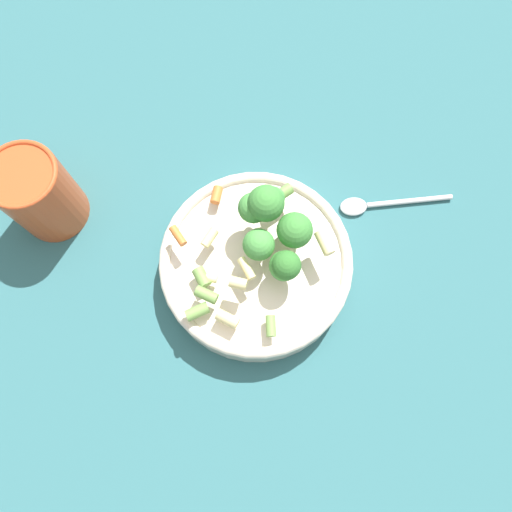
# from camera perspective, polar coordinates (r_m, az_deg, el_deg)

# --- Properties ---
(ground_plane) EXTENTS (3.00, 3.00, 0.00)m
(ground_plane) POSITION_cam_1_polar(r_m,az_deg,el_deg) (0.64, -0.00, -1.61)
(ground_plane) COLOR #2D6066
(bowl) EXTENTS (0.24, 0.24, 0.05)m
(bowl) POSITION_cam_1_polar(r_m,az_deg,el_deg) (0.62, -0.00, -0.95)
(bowl) COLOR beige
(bowl) RESTS_ON ground_plane
(pasta_salad) EXTENTS (0.18, 0.20, 0.08)m
(pasta_salad) POSITION_cam_1_polar(r_m,az_deg,el_deg) (0.57, 1.79, 2.48)
(pasta_salad) COLOR #8CB766
(pasta_salad) RESTS_ON bowl
(cup) EXTENTS (0.09, 0.09, 0.12)m
(cup) POSITION_cam_1_polar(r_m,az_deg,el_deg) (0.67, -23.55, 6.55)
(cup) COLOR #CC4C23
(cup) RESTS_ON ground_plane
(spoon) EXTENTS (0.13, 0.10, 0.01)m
(spoon) POSITION_cam_1_polar(r_m,az_deg,el_deg) (0.69, 13.40, 5.75)
(spoon) COLOR silver
(spoon) RESTS_ON ground_plane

